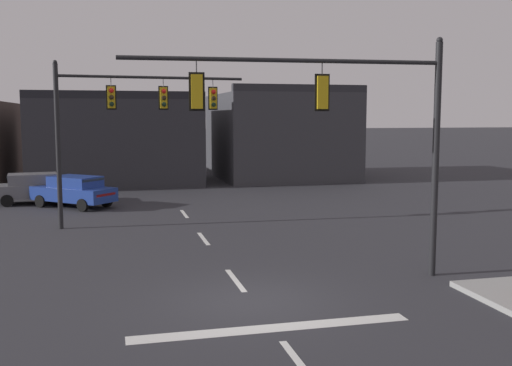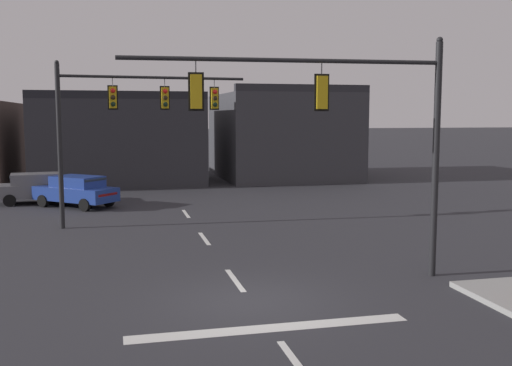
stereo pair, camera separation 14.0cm
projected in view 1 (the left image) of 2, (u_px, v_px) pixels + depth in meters
name	position (u px, v px, depth m)	size (l,w,h in m)	color
ground_plane	(252.00, 301.00, 15.17)	(400.00, 400.00, 0.00)	#2B2B30
stop_bar_paint	(272.00, 328.00, 13.24)	(6.40, 0.50, 0.01)	silver
lane_centreline	(236.00, 280.00, 17.10)	(0.16, 26.40, 0.01)	silver
signal_mast_near_side	(348.00, 117.00, 16.66)	(9.06, 0.73, 6.92)	black
signal_mast_far_side	(121.00, 113.00, 25.17)	(7.97, 0.71, 6.95)	black
car_lot_nearside	(74.00, 191.00, 30.71)	(4.48, 4.27, 1.61)	navy
car_lot_middle	(35.00, 187.00, 32.10)	(4.62, 2.37, 1.61)	slate
building_row	(108.00, 140.00, 42.59)	(35.10, 12.02, 6.80)	#473833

